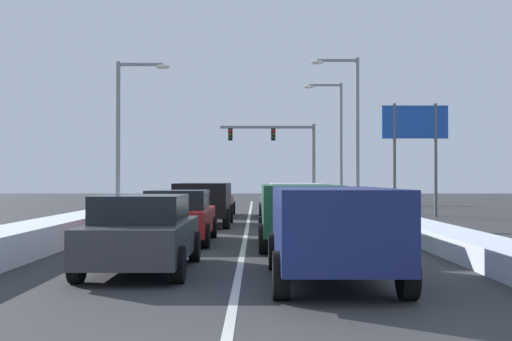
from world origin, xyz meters
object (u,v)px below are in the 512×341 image
suv_green_right_lane_second (299,209)px  roadside_sign_right (415,134)px  sedan_charcoal_center_lane_nearest (142,233)px  sedan_gray_right_lane_fourth (280,201)px  street_lamp_left_mid (126,123)px  street_lamp_right_mid (336,133)px  sedan_maroon_center_lane_fourth (214,201)px  suv_navy_right_lane_nearest (331,225)px  traffic_light_gantry (284,146)px  street_lamp_right_near (351,120)px  suv_black_center_lane_third (204,200)px  sedan_red_center_lane_second (178,216)px  suv_white_right_lane_third (297,201)px

suv_green_right_lane_second → roadside_sign_right: 16.10m
sedan_charcoal_center_lane_nearest → roadside_sign_right: 21.85m
sedan_gray_right_lane_fourth → street_lamp_left_mid: bearing=173.9°
street_lamp_left_mid → street_lamp_right_mid: bearing=47.9°
street_lamp_right_mid → street_lamp_left_mid: 17.72m
sedan_maroon_center_lane_fourth → suv_green_right_lane_second: bearing=-78.0°
street_lamp_left_mid → roadside_sign_right: bearing=-1.3°
roadside_sign_right → suv_navy_right_lane_nearest: bearing=-107.2°
traffic_light_gantry → street_lamp_right_mid: size_ratio=0.89×
street_lamp_right_near → roadside_sign_right: size_ratio=1.54×
suv_black_center_lane_third → sedan_maroon_center_lane_fourth: suv_black_center_lane_third is taller
sedan_charcoal_center_lane_nearest → street_lamp_right_mid: bearing=76.7°
sedan_red_center_lane_second → street_lamp_left_mid: size_ratio=0.59×
suv_black_center_lane_third → street_lamp_right_mid: bearing=69.0°
suv_black_center_lane_third → roadside_sign_right: bearing=32.2°
suv_navy_right_lane_nearest → traffic_light_gantry: 41.32m
traffic_light_gantry → street_lamp_left_mid: size_ratio=0.99×
street_lamp_right_near → sedan_maroon_center_lane_fourth: bearing=-156.1°
street_lamp_right_mid → suv_navy_right_lane_nearest: bearing=-96.9°
sedan_maroon_center_lane_fourth → sedan_gray_right_lane_fourth: bearing=-21.8°
suv_navy_right_lane_nearest → street_lamp_right_mid: (4.15, 34.09, 4.02)m
suv_navy_right_lane_nearest → suv_green_right_lane_second: same height
street_lamp_right_near → roadside_sign_right: (2.53, -4.03, -1.03)m
sedan_gray_right_lane_fourth → street_lamp_right_mid: 15.22m
suv_navy_right_lane_nearest → suv_white_right_lane_third: size_ratio=1.00×
suv_black_center_lane_third → street_lamp_left_mid: size_ratio=0.64×
street_lamp_right_near → street_lamp_right_mid: (0.30, 9.44, -0.01)m
suv_navy_right_lane_nearest → roadside_sign_right: size_ratio=0.89×
suv_black_center_lane_third → roadside_sign_right: roadside_sign_right is taller
sedan_red_center_lane_second → sedan_charcoal_center_lane_nearest: bearing=-90.3°
street_lamp_left_mid → sedan_gray_right_lane_fourth: bearing=-6.1°
sedan_charcoal_center_lane_nearest → suv_black_center_lane_third: (0.20, 13.03, 0.25)m
street_lamp_right_near → traffic_light_gantry: bearing=100.1°
suv_white_right_lane_third → suv_navy_right_lane_nearest: bearing=-90.9°
suv_black_center_lane_third → street_lamp_right_mid: 21.40m
suv_white_right_lane_third → street_lamp_right_near: (3.64, 11.34, 4.03)m
sedan_red_center_lane_second → traffic_light_gantry: size_ratio=0.60×
suv_white_right_lane_third → sedan_gray_right_lane_fourth: size_ratio=1.09×
sedan_charcoal_center_lane_nearest → suv_black_center_lane_third: size_ratio=0.92×
sedan_gray_right_lane_fourth → sedan_charcoal_center_lane_nearest: size_ratio=1.00×
sedan_gray_right_lane_fourth → sedan_red_center_lane_second: (-3.37, -12.73, 0.00)m
suv_white_right_lane_third → street_lamp_right_mid: size_ratio=0.58×
suv_green_right_lane_second → roadside_sign_right: (6.56, 14.39, 3.00)m
traffic_light_gantry → suv_navy_right_lane_nearest: bearing=-91.3°
roadside_sign_right → suv_black_center_lane_third: bearing=-147.8°
suv_navy_right_lane_nearest → sedan_gray_right_lane_fourth: 20.14m
suv_white_right_lane_third → street_lamp_left_mid: street_lamp_left_mid is taller
street_lamp_right_near → sedan_gray_right_lane_fourth: bearing=-131.8°
sedan_gray_right_lane_fourth → sedan_charcoal_center_lane_nearest: (-3.40, -18.70, 0.00)m
sedan_gray_right_lane_fourth → sedan_red_center_lane_second: same height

